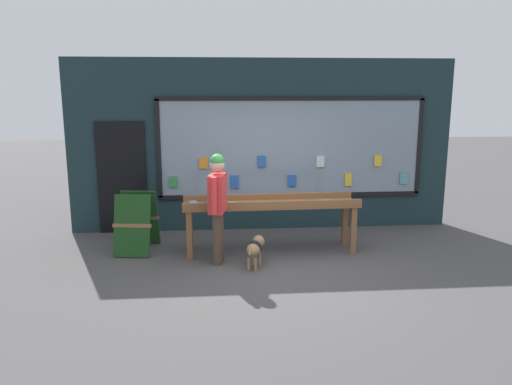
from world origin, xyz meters
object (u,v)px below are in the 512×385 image
Objects in this scene: sandwich_board_sign at (137,221)px; person_browsing at (218,200)px; display_table_main at (271,208)px; small_dog at (255,248)px.

person_browsing is at bearing -20.58° from sandwich_board_sign.
sandwich_board_sign is (-2.23, 0.21, -0.25)m from display_table_main.
display_table_main is 2.26m from sandwich_board_sign.
display_table_main is at bearing -48.40° from person_browsing.
person_browsing is 2.94× the size of small_dog.
person_browsing reaches higher than small_dog.
sandwich_board_sign is at bearing 83.95° from small_dog.
display_table_main reaches higher than small_dog.
person_browsing is 0.93m from small_dog.
person_browsing is (-0.88, -0.51, 0.26)m from display_table_main.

